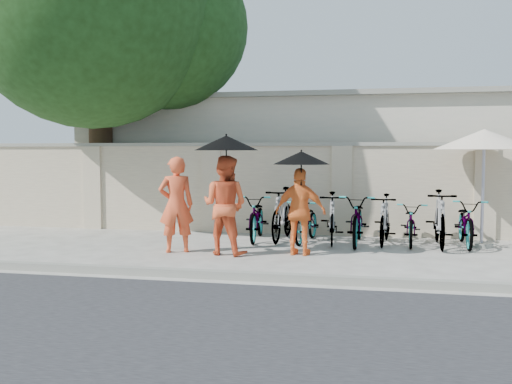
% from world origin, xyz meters
% --- Properties ---
extents(ground, '(80.00, 80.00, 0.00)m').
position_xyz_m(ground, '(0.00, 0.00, 0.00)').
color(ground, '#BBB8AC').
extents(kerb, '(40.00, 0.16, 0.12)m').
position_xyz_m(kerb, '(0.00, -1.70, 0.06)').
color(kerb, gray).
rests_on(kerb, ground).
extents(compound_wall, '(20.00, 0.30, 2.00)m').
position_xyz_m(compound_wall, '(1.00, 3.20, 1.00)').
color(compound_wall, beige).
rests_on(compound_wall, ground).
extents(building_behind, '(14.00, 6.00, 3.20)m').
position_xyz_m(building_behind, '(2.00, 7.00, 1.60)').
color(building_behind, beige).
rests_on(building_behind, ground).
extents(shade_tree, '(6.70, 6.20, 8.20)m').
position_xyz_m(shade_tree, '(-3.66, 2.97, 5.10)').
color(shade_tree, '#4D321D').
rests_on(shade_tree, ground).
extents(monk_left, '(0.77, 0.66, 1.78)m').
position_xyz_m(monk_left, '(-0.90, 0.32, 0.89)').
color(monk_left, '#F1552C').
rests_on(monk_left, ground).
extents(monk_center, '(1.00, 0.85, 1.80)m').
position_xyz_m(monk_center, '(0.05, 0.28, 0.90)').
color(monk_center, '#E3562B').
rests_on(monk_center, ground).
extents(parasol_center, '(1.15, 1.15, 1.14)m').
position_xyz_m(parasol_center, '(0.10, 0.20, 2.03)').
color(parasol_center, black).
rests_on(parasol_center, ground).
extents(monk_right, '(0.97, 0.51, 1.58)m').
position_xyz_m(monk_right, '(1.40, 0.48, 0.79)').
color(monk_right, orange).
rests_on(monk_right, ground).
extents(parasol_right, '(1.01, 1.01, 0.98)m').
position_xyz_m(parasol_right, '(1.42, 0.40, 1.76)').
color(parasol_right, black).
rests_on(parasol_right, ground).
extents(patio_umbrella, '(2.18, 2.18, 2.31)m').
position_xyz_m(patio_umbrella, '(4.78, 2.08, 2.08)').
color(patio_umbrella, gray).
rests_on(patio_umbrella, ground).
extents(bike_0, '(0.80, 1.91, 0.98)m').
position_xyz_m(bike_0, '(0.29, 2.04, 0.49)').
color(bike_0, '#A3A0B2').
rests_on(bike_0, ground).
extents(bike_1, '(0.63, 1.90, 1.12)m').
position_xyz_m(bike_1, '(0.82, 2.08, 0.56)').
color(bike_1, '#A3A0B2').
rests_on(bike_1, ground).
extents(bike_2, '(0.80, 1.74, 0.88)m').
position_xyz_m(bike_2, '(1.34, 2.00, 0.44)').
color(bike_2, '#A3A0B2').
rests_on(bike_2, ground).
extents(bike_3, '(0.61, 1.77, 1.05)m').
position_xyz_m(bike_3, '(1.87, 1.93, 0.52)').
color(bike_3, '#A3A0B2').
rests_on(bike_3, ground).
extents(bike_4, '(0.74, 1.96, 1.02)m').
position_xyz_m(bike_4, '(2.39, 1.90, 0.51)').
color(bike_4, '#A3A0B2').
rests_on(bike_4, ground).
extents(bike_5, '(0.66, 1.73, 1.02)m').
position_xyz_m(bike_5, '(2.92, 2.02, 0.51)').
color(bike_5, '#A3A0B2').
rests_on(bike_5, ground).
extents(bike_6, '(0.66, 1.68, 0.87)m').
position_xyz_m(bike_6, '(3.44, 2.07, 0.43)').
color(bike_6, '#A3A0B2').
rests_on(bike_6, ground).
extents(bike_7, '(0.57, 1.88, 1.12)m').
position_xyz_m(bike_7, '(3.97, 1.91, 0.56)').
color(bike_7, '#A3A0B2').
rests_on(bike_7, ground).
extents(bike_8, '(0.67, 1.82, 0.95)m').
position_xyz_m(bike_8, '(4.50, 2.10, 0.47)').
color(bike_8, '#A3A0B2').
rests_on(bike_8, ground).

